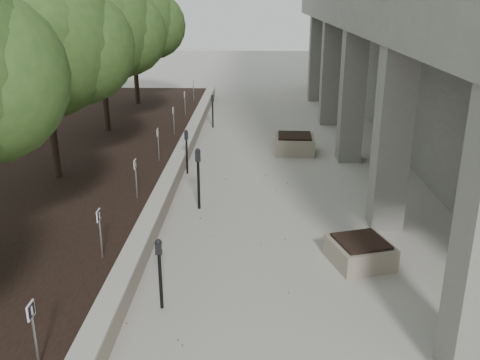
# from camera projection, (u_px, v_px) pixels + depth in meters

# --- Properties ---
(retaining_wall) EXTENTS (0.39, 26.00, 0.50)m
(retaining_wall) POSITION_uv_depth(u_px,v_px,m) (175.00, 171.00, 14.89)
(retaining_wall) COLOR gray
(retaining_wall) RESTS_ON ground
(planting_bed) EXTENTS (7.00, 26.00, 0.40)m
(planting_bed) POSITION_uv_depth(u_px,v_px,m) (47.00, 171.00, 15.01)
(planting_bed) COLOR black
(planting_bed) RESTS_ON ground
(crabapple_tree_3) EXTENTS (4.60, 4.00, 5.44)m
(crabapple_tree_3) POSITION_uv_depth(u_px,v_px,m) (45.00, 73.00, 13.07)
(crabapple_tree_3) COLOR #2E501E
(crabapple_tree_3) RESTS_ON planting_bed
(crabapple_tree_4) EXTENTS (4.60, 4.00, 5.44)m
(crabapple_tree_4) POSITION_uv_depth(u_px,v_px,m) (101.00, 52.00, 17.78)
(crabapple_tree_4) COLOR #2E501E
(crabapple_tree_4) RESTS_ON planting_bed
(crabapple_tree_5) EXTENTS (4.60, 4.00, 5.44)m
(crabapple_tree_5) POSITION_uv_depth(u_px,v_px,m) (134.00, 40.00, 22.49)
(crabapple_tree_5) COLOR #2E501E
(crabapple_tree_5) RESTS_ON planting_bed
(parking_sign_2) EXTENTS (0.04, 0.22, 0.96)m
(parking_sign_2) POSITION_uv_depth(u_px,v_px,m) (35.00, 336.00, 6.69)
(parking_sign_2) COLOR black
(parking_sign_2) RESTS_ON planting_bed
(parking_sign_3) EXTENTS (0.04, 0.22, 0.96)m
(parking_sign_3) POSITION_uv_depth(u_px,v_px,m) (100.00, 234.00, 9.51)
(parking_sign_3) COLOR black
(parking_sign_3) RESTS_ON planting_bed
(parking_sign_4) EXTENTS (0.04, 0.22, 0.96)m
(parking_sign_4) POSITION_uv_depth(u_px,v_px,m) (136.00, 179.00, 12.34)
(parking_sign_4) COLOR black
(parking_sign_4) RESTS_ON planting_bed
(parking_sign_5) EXTENTS (0.04, 0.22, 0.96)m
(parking_sign_5) POSITION_uv_depth(u_px,v_px,m) (158.00, 145.00, 15.17)
(parking_sign_5) COLOR black
(parking_sign_5) RESTS_ON planting_bed
(parking_sign_6) EXTENTS (0.04, 0.22, 0.96)m
(parking_sign_6) POSITION_uv_depth(u_px,v_px,m) (174.00, 121.00, 17.99)
(parking_sign_6) COLOR black
(parking_sign_6) RESTS_ON planting_bed
(parking_sign_7) EXTENTS (0.04, 0.22, 0.96)m
(parking_sign_7) POSITION_uv_depth(u_px,v_px,m) (185.00, 104.00, 20.82)
(parking_sign_7) COLOR black
(parking_sign_7) RESTS_ON planting_bed
(parking_sign_8) EXTENTS (0.04, 0.22, 0.96)m
(parking_sign_8) POSITION_uv_depth(u_px,v_px,m) (193.00, 91.00, 23.64)
(parking_sign_8) COLOR black
(parking_sign_8) RESTS_ON planting_bed
(parking_meter_2) EXTENTS (0.13, 0.09, 1.28)m
(parking_meter_2) POSITION_uv_depth(u_px,v_px,m) (160.00, 274.00, 8.62)
(parking_meter_2) COLOR black
(parking_meter_2) RESTS_ON ground
(parking_meter_3) EXTENTS (0.16, 0.12, 1.54)m
(parking_meter_3) POSITION_uv_depth(u_px,v_px,m) (198.00, 179.00, 12.68)
(parking_meter_3) COLOR black
(parking_meter_3) RESTS_ON ground
(parking_meter_4) EXTENTS (0.14, 0.11, 1.32)m
(parking_meter_4) POSITION_uv_depth(u_px,v_px,m) (187.00, 152.00, 15.23)
(parking_meter_4) COLOR black
(parking_meter_4) RESTS_ON ground
(parking_meter_5) EXTENTS (0.14, 0.10, 1.32)m
(parking_meter_5) POSITION_uv_depth(u_px,v_px,m) (213.00, 111.00, 20.55)
(parking_meter_5) COLOR black
(parking_meter_5) RESTS_ON ground
(planter_front) EXTENTS (1.35, 1.35, 0.50)m
(planter_front) POSITION_uv_depth(u_px,v_px,m) (360.00, 252.00, 10.22)
(planter_front) COLOR gray
(planter_front) RESTS_ON ground
(planter_back) EXTENTS (1.34, 1.34, 0.60)m
(planter_back) POSITION_uv_depth(u_px,v_px,m) (294.00, 144.00, 17.42)
(planter_back) COLOR gray
(planter_back) RESTS_ON ground
(berry_scatter) EXTENTS (3.30, 14.10, 0.02)m
(berry_scatter) POSITION_uv_depth(u_px,v_px,m) (229.00, 242.00, 11.16)
(berry_scatter) COLOR maroon
(berry_scatter) RESTS_ON ground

